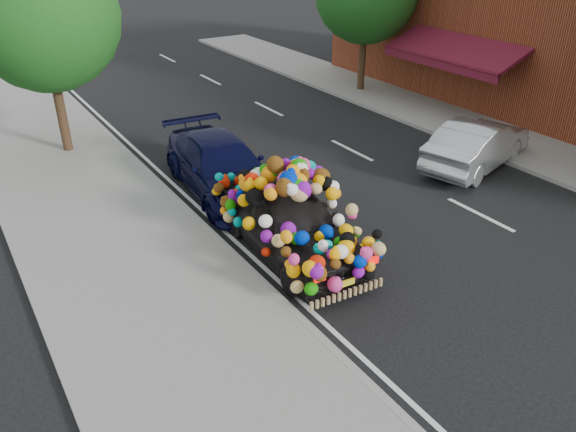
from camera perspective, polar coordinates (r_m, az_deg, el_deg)
name	(u,v)px	position (r m, az deg, el deg)	size (l,w,h in m)	color
ground	(365,258)	(12.04, 7.81, -4.21)	(100.00, 100.00, 0.00)	black
sidewalk	(175,326)	(10.21, -11.43, -10.90)	(4.00, 60.00, 0.12)	gray
kerb	(270,290)	(10.85, -1.84, -7.56)	(0.15, 60.00, 0.13)	gray
footpath_far	(503,139)	(19.43, 21.03, 7.28)	(3.00, 40.00, 0.12)	gray
lane_markings	(480,214)	(14.39, 18.92, 0.16)	(6.00, 50.00, 0.01)	silver
tree_near_sidewalk	(42,15)	(17.52, -23.72, 18.22)	(4.20, 4.20, 6.13)	#332114
plush_art_car	(290,207)	(11.63, 0.18, 0.91)	(2.35, 4.56, 2.09)	black
navy_sedan	(221,166)	(14.61, -6.78, 5.02)	(1.95, 4.79, 1.39)	black
silver_hatchback	(477,144)	(16.91, 18.67, 6.95)	(1.45, 4.15, 1.37)	#ACAFB3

